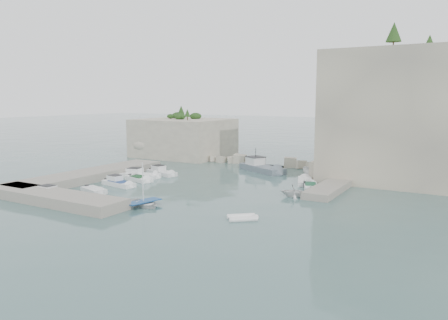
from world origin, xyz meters
The scene contains 23 objects.
ground centered at (0.00, 0.00, 0.00)m, with size 400.00×400.00×0.00m, color #436564.
cliff_east centered at (23.00, 23.00, 8.50)m, with size 26.00×22.00×17.00m, color beige.
cliff_terrace centered at (13.00, 18.00, 1.25)m, with size 8.00×10.00×2.50m, color beige.
outcrop_west centered at (-20.00, 25.00, 3.50)m, with size 16.00×14.00×7.00m, color beige.
quay_west centered at (-17.00, -1.00, 0.55)m, with size 5.00×24.00×1.10m, color #9E9689.
quay_south centered at (-10.00, -12.50, 0.55)m, with size 18.00×4.00×1.10m, color #9E9689.
ledge_east centered at (13.50, 10.00, 0.40)m, with size 3.00×16.00×0.80m, color #9E9689.
breakwater centered at (-1.00, 22.00, 0.70)m, with size 28.00×3.00×1.40m, color beige.
motorboat_a centered at (-10.81, 6.68, 0.00)m, with size 5.82×1.73×1.40m, color silver, non-canonical shape.
motorboat_b centered at (-12.08, 3.46, 0.00)m, with size 6.12×2.00×1.40m, color white, non-canonical shape.
motorboat_c centered at (-10.51, 1.44, 0.00)m, with size 4.79×1.74×0.70m, color white, non-canonical shape.
motorboat_d centered at (-10.43, -2.44, 0.00)m, with size 5.50×1.63×1.40m, color white, non-canonical shape.
motorboat_e centered at (-10.08, -6.87, 0.00)m, with size 3.97×1.62×0.70m, color silver, non-canonical shape.
motorboat_f centered at (-12.22, -10.94, 0.00)m, with size 5.49×1.63×1.40m, color silver, non-canonical shape.
rowboat centered at (-0.86, -8.84, 0.00)m, with size 2.99×4.19×0.87m, color white.
inflatable_dinghy centered at (10.24, -8.16, 0.00)m, with size 2.85×1.38×0.44m, color silver, non-canonical shape.
tender_east_a centered at (10.85, 3.00, 0.00)m, with size 2.50×2.89×1.52m, color silver.
tender_east_b centered at (10.95, 8.27, 0.00)m, with size 4.61×1.57×0.70m, color white, non-canonical shape.
tender_east_c centered at (9.27, 10.85, 0.00)m, with size 5.30×1.71×0.70m, color silver, non-canonical shape.
tender_east_d centered at (10.03, 13.87, 0.00)m, with size 1.91×5.07×1.96m, color white.
work_boat centered at (0.43, 16.57, 0.00)m, with size 9.16×2.71×2.20m, color slate, non-canonical shape.
rowboat_mast centered at (-0.86, -8.84, 2.53)m, with size 0.10×0.10×4.20m, color white.
vegetation centered at (17.83, 24.40, 17.93)m, with size 53.48×13.88×13.40m.
Camera 1 is at (28.31, -42.17, 10.99)m, focal length 35.00 mm.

